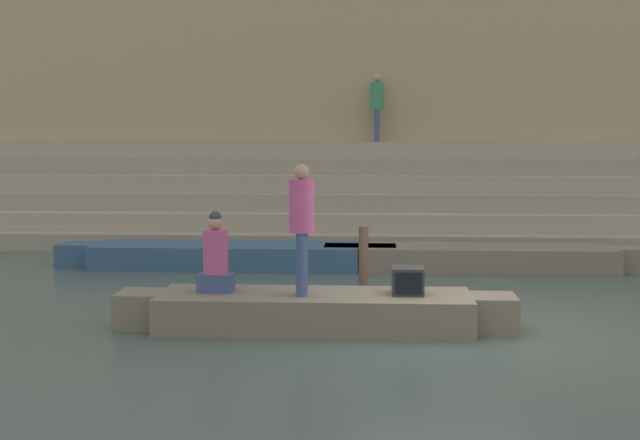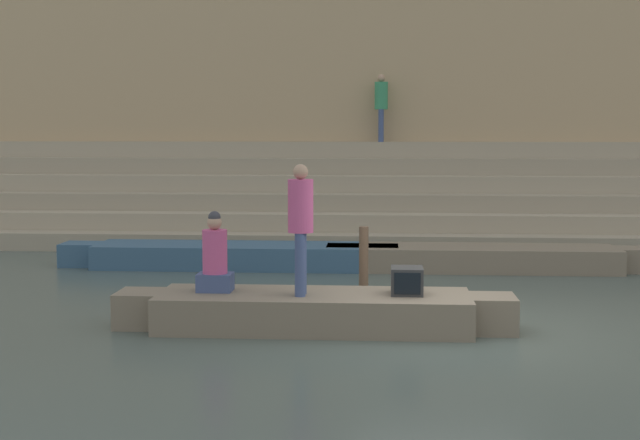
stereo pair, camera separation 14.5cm
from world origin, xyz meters
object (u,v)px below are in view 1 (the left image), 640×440
person_standing (302,220)px  moored_boat_distant (226,255)px  rowboat_main (315,310)px  mooring_post (363,266)px  person_rowing (216,259)px  tv_set (408,281)px  moored_boat_shore (486,257)px  person_on_steps (377,103)px

person_standing → moored_boat_distant: bearing=119.2°
rowboat_main → mooring_post: 1.83m
person_rowing → tv_set: (2.67, -0.05, -0.27)m
person_standing → moored_boat_distant: 6.06m
moored_boat_shore → moored_boat_distant: 5.17m
rowboat_main → moored_boat_distant: (-2.15, 5.45, -0.02)m
rowboat_main → tv_set: size_ratio=11.52×
tv_set → moored_boat_distant: (-3.43, 5.42, -0.44)m
rowboat_main → person_rowing: 1.56m
rowboat_main → person_on_steps: person_on_steps is taller
moored_boat_distant → mooring_post: size_ratio=5.44×
moored_boat_shore → person_on_steps: bearing=113.2°
mooring_post → person_on_steps: 9.91m
person_standing → mooring_post: 2.17m
tv_set → mooring_post: (-0.63, 1.63, -0.06)m
person_rowing → moored_boat_distant: (-0.75, 5.37, -0.70)m
moored_boat_distant → mooring_post: 4.72m
mooring_post → person_rowing: bearing=-142.3°
rowboat_main → mooring_post: size_ratio=4.41×
moored_boat_distant → person_on_steps: size_ratio=3.91×
rowboat_main → moored_boat_distant: 5.86m
moored_boat_shore → person_on_steps: 6.89m
person_standing → person_rowing: bearing=179.6°
moored_boat_shore → moored_boat_distant: bearing=-177.3°
tv_set → mooring_post: mooring_post is taller
moored_boat_distant → mooring_post: (2.80, -3.78, 0.38)m
rowboat_main → tv_set: bearing=1.1°
person_rowing → moored_boat_shore: bearing=58.2°
person_standing → person_rowing: person_standing is taller
moored_boat_shore → person_on_steps: person_on_steps is taller
rowboat_main → mooring_post: bearing=68.3°
moored_boat_distant → rowboat_main: bearing=-74.7°
mooring_post → tv_set: bearing=-68.9°
moored_boat_shore → moored_boat_distant: size_ratio=0.94×
moored_boat_distant → person_on_steps: person_on_steps is taller
rowboat_main → moored_boat_shore: (3.03, 5.46, -0.02)m
person_rowing → rowboat_main: bearing=4.1°
person_rowing → tv_set: 2.69m
moored_boat_distant → person_on_steps: 7.21m
mooring_post → person_on_steps: person_on_steps is taller
moored_boat_distant → person_rowing: bearing=-88.2°
tv_set → moored_boat_shore: bearing=74.5°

